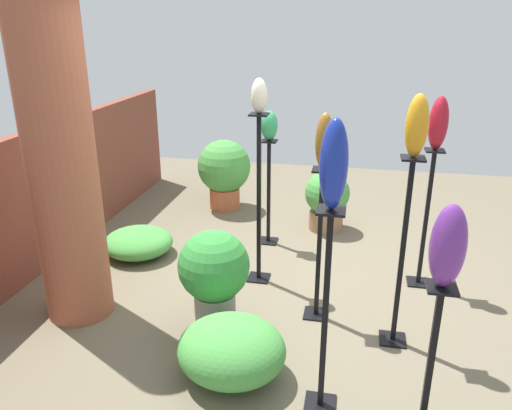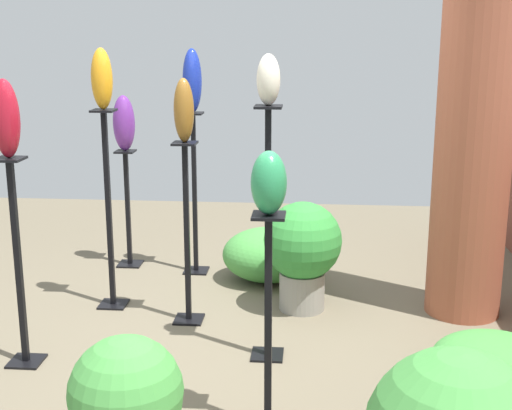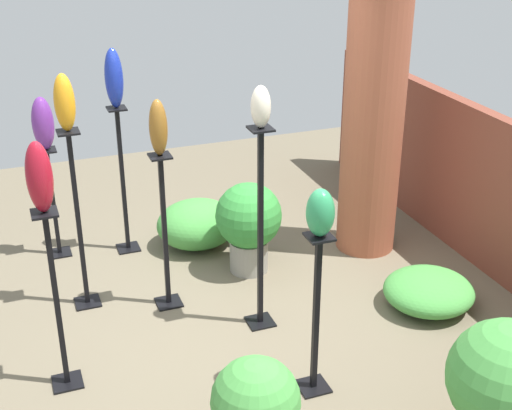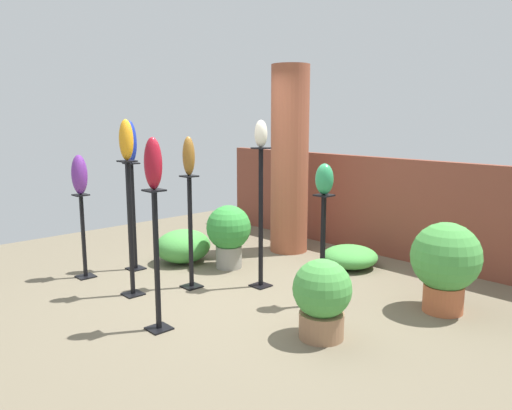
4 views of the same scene
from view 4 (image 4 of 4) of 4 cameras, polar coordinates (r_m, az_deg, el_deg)
ground_plane at (r=5.59m, az=-1.89°, el=-9.88°), size 8.00×8.00×0.00m
brick_wall_back at (r=7.21m, az=12.90°, el=0.02°), size 5.60×0.12×1.36m
brick_pillar at (r=7.02m, az=3.86°, el=5.13°), size 0.53×0.53×2.60m
pedestal_cobalt at (r=6.40m, az=-13.80°, el=-1.79°), size 0.20×0.20×1.35m
pedestal_jade at (r=5.09m, az=7.62°, el=-5.75°), size 0.20×0.20×1.15m
pedestal_amber at (r=5.47m, az=-14.15°, el=-3.24°), size 0.20×0.20×1.46m
pedestal_bronze at (r=5.61m, az=-7.49°, el=-3.63°), size 0.20×0.20×1.27m
pedestal_ivory at (r=5.56m, az=0.55°, el=-2.11°), size 0.20×0.20×1.58m
pedestal_ruby at (r=4.55m, az=-11.27°, el=-6.93°), size 0.20×0.20×1.29m
pedestal_violet at (r=6.28m, az=-19.11°, el=-3.81°), size 0.20×0.20×1.01m
art_vase_cobalt at (r=6.27m, az=-14.17°, el=7.01°), size 0.16×0.15×0.51m
art_vase_jade at (r=4.94m, az=7.83°, el=2.95°), size 0.18×0.17×0.31m
art_vase_amber at (r=5.33m, az=-14.62°, el=7.22°), size 0.14×0.15×0.42m
art_vase_bronze at (r=5.47m, az=-7.70°, el=5.57°), size 0.13×0.13×0.42m
art_vase_ivory at (r=5.44m, az=0.57°, el=8.15°), size 0.15×0.14×0.29m
art_vase_ruby at (r=4.37m, az=-11.68°, el=4.68°), size 0.15×0.16×0.45m
art_vase_violet at (r=6.15m, az=-19.53°, el=3.29°), size 0.17×0.18×0.46m
potted_plant_near_pillar at (r=5.23m, az=20.85°, el=-6.07°), size 0.67×0.67×0.90m
potted_plant_front_right at (r=6.33m, az=-3.14°, el=-3.08°), size 0.57×0.57×0.81m
potted_plant_mid_right at (r=4.41m, az=7.55°, el=-10.30°), size 0.51×0.51×0.70m
foliage_bed_east at (r=6.52m, az=10.67°, el=-5.83°), size 0.70×0.72×0.28m
foliage_bed_west at (r=6.68m, az=-8.33°, el=-4.67°), size 0.67×0.75×0.43m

